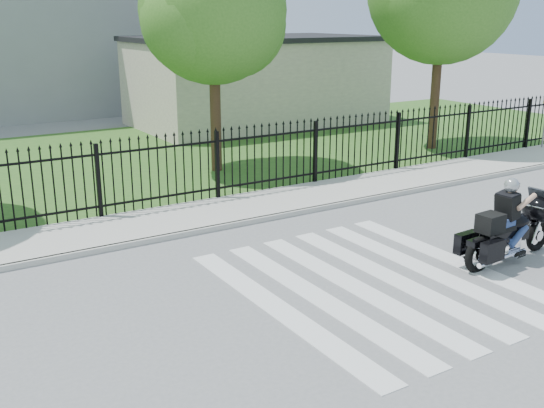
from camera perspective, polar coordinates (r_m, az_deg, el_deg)
ground at (r=11.45m, az=9.11°, el=-6.96°), size 120.00×120.00×0.00m
crosswalk at (r=11.44m, az=9.11°, el=-6.93°), size 5.00×5.50×0.01m
sidewalk at (r=15.30m, az=-3.14°, el=-0.45°), size 40.00×2.00×0.12m
curb at (r=14.47m, az=-1.23°, el=-1.44°), size 40.00×0.12×0.12m
grass_strip at (r=21.53m, az=-12.18°, el=4.06°), size 40.00×12.00×0.02m
iron_fence at (r=15.93m, az=-4.93°, el=3.34°), size 26.00×0.04×1.80m
tree_mid at (r=18.87m, az=-5.32°, el=16.90°), size 4.20×4.20×6.78m
building_low at (r=27.79m, az=-1.45°, el=10.80°), size 10.00×6.00×3.50m
building_low_roof at (r=27.67m, az=-1.48°, el=14.62°), size 10.20×6.20×0.20m
motorcycle_rider at (r=12.83m, az=20.45°, el=-1.93°), size 2.55×0.87×1.68m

